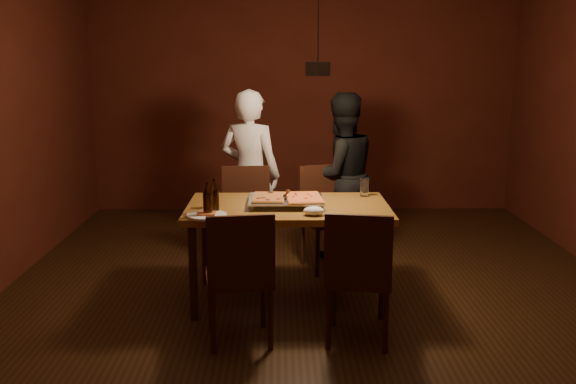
{
  "coord_description": "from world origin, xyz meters",
  "views": [
    {
      "loc": [
        -0.27,
        -4.67,
        1.84
      ],
      "look_at": [
        -0.21,
        -0.01,
        0.85
      ],
      "focal_mm": 40.0,
      "sensor_mm": 36.0,
      "label": 1
    }
  ],
  "objects_px": {
    "chair_near_left": "(240,266)",
    "beer_bottle_a": "(208,199)",
    "chair_near_right": "(359,266)",
    "diner_white": "(250,175)",
    "chair_far_left": "(246,208)",
    "beer_bottle_b": "(214,196)",
    "chair_far_right": "(326,207)",
    "pendant_lamp": "(318,67)",
    "dining_table": "(288,215)",
    "plate_slice": "(207,215)",
    "pizza_tray": "(286,202)",
    "diner_dark": "(340,176)"
  },
  "relations": [
    {
      "from": "chair_far_left",
      "to": "plate_slice",
      "type": "relative_size",
      "value": 1.74
    },
    {
      "from": "diner_white",
      "to": "diner_dark",
      "type": "bearing_deg",
      "value": -157.81
    },
    {
      "from": "dining_table",
      "to": "beer_bottle_b",
      "type": "height_order",
      "value": "beer_bottle_b"
    },
    {
      "from": "chair_near_right",
      "to": "diner_white",
      "type": "xyz_separation_m",
      "value": [
        -0.77,
        1.89,
        0.24
      ]
    },
    {
      "from": "chair_far_left",
      "to": "dining_table",
      "type": "bearing_deg",
      "value": 110.77
    },
    {
      "from": "chair_far_right",
      "to": "pendant_lamp",
      "type": "height_order",
      "value": "pendant_lamp"
    },
    {
      "from": "pizza_tray",
      "to": "plate_slice",
      "type": "xyz_separation_m",
      "value": [
        -0.55,
        -0.35,
        -0.01
      ]
    },
    {
      "from": "chair_far_right",
      "to": "dining_table",
      "type": "bearing_deg",
      "value": 49.3
    },
    {
      "from": "dining_table",
      "to": "chair_near_right",
      "type": "distance_m",
      "value": 0.91
    },
    {
      "from": "chair_near_left",
      "to": "pizza_tray",
      "type": "distance_m",
      "value": 0.89
    },
    {
      "from": "chair_near_right",
      "to": "diner_white",
      "type": "relative_size",
      "value": 0.31
    },
    {
      "from": "beer_bottle_a",
      "to": "pendant_lamp",
      "type": "height_order",
      "value": "pendant_lamp"
    },
    {
      "from": "chair_far_left",
      "to": "pizza_tray",
      "type": "xyz_separation_m",
      "value": [
        0.34,
        -0.77,
        0.24
      ]
    },
    {
      "from": "diner_white",
      "to": "pendant_lamp",
      "type": "distance_m",
      "value": 1.57
    },
    {
      "from": "dining_table",
      "to": "beer_bottle_a",
      "type": "distance_m",
      "value": 0.68
    },
    {
      "from": "beer_bottle_a",
      "to": "beer_bottle_b",
      "type": "distance_m",
      "value": 0.12
    },
    {
      "from": "chair_near_right",
      "to": "pizza_tray",
      "type": "height_order",
      "value": "chair_near_right"
    },
    {
      "from": "pendant_lamp",
      "to": "diner_white",
      "type": "bearing_deg",
      "value": 116.66
    },
    {
      "from": "diner_white",
      "to": "pendant_lamp",
      "type": "relative_size",
      "value": 1.41
    },
    {
      "from": "chair_far_right",
      "to": "chair_near_right",
      "type": "relative_size",
      "value": 1.09
    },
    {
      "from": "dining_table",
      "to": "chair_near_left",
      "type": "bearing_deg",
      "value": -111.61
    },
    {
      "from": "chair_far_right",
      "to": "beer_bottle_b",
      "type": "relative_size",
      "value": 2.17
    },
    {
      "from": "chair_far_right",
      "to": "chair_far_left",
      "type": "bearing_deg",
      "value": -14.3
    },
    {
      "from": "beer_bottle_b",
      "to": "diner_white",
      "type": "distance_m",
      "value": 1.34
    },
    {
      "from": "dining_table",
      "to": "beer_bottle_a",
      "type": "bearing_deg",
      "value": -149.41
    },
    {
      "from": "chair_near_left",
      "to": "diner_white",
      "type": "xyz_separation_m",
      "value": [
        -0.02,
        1.9,
        0.24
      ]
    },
    {
      "from": "beer_bottle_a",
      "to": "diner_dark",
      "type": "bearing_deg",
      "value": 54.3
    },
    {
      "from": "chair_near_left",
      "to": "beer_bottle_a",
      "type": "distance_m",
      "value": 0.62
    },
    {
      "from": "pizza_tray",
      "to": "beer_bottle_b",
      "type": "relative_size",
      "value": 2.24
    },
    {
      "from": "chair_far_right",
      "to": "chair_near_right",
      "type": "distance_m",
      "value": 1.63
    },
    {
      "from": "beer_bottle_a",
      "to": "dining_table",
      "type": "bearing_deg",
      "value": 30.59
    },
    {
      "from": "beer_bottle_a",
      "to": "chair_near_right",
      "type": "bearing_deg",
      "value": -24.46
    },
    {
      "from": "chair_near_left",
      "to": "chair_near_right",
      "type": "xyz_separation_m",
      "value": [
        0.75,
        0.01,
        0.0
      ]
    },
    {
      "from": "chair_near_right",
      "to": "plate_slice",
      "type": "relative_size",
      "value": 1.75
    },
    {
      "from": "chair_far_right",
      "to": "pendant_lamp",
      "type": "relative_size",
      "value": 0.48
    },
    {
      "from": "plate_slice",
      "to": "pendant_lamp",
      "type": "xyz_separation_m",
      "value": [
        0.78,
        0.35,
        1.0
      ]
    },
    {
      "from": "chair_near_right",
      "to": "pendant_lamp",
      "type": "height_order",
      "value": "pendant_lamp"
    },
    {
      "from": "pizza_tray",
      "to": "pendant_lamp",
      "type": "bearing_deg",
      "value": 5.46
    },
    {
      "from": "chair_near_left",
      "to": "chair_near_right",
      "type": "height_order",
      "value": "same"
    },
    {
      "from": "chair_near_right",
      "to": "beer_bottle_a",
      "type": "bearing_deg",
      "value": 166.03
    },
    {
      "from": "pizza_tray",
      "to": "dining_table",
      "type": "bearing_deg",
      "value": -34.83
    },
    {
      "from": "chair_far_left",
      "to": "diner_dark",
      "type": "bearing_deg",
      "value": -161.06
    },
    {
      "from": "diner_dark",
      "to": "dining_table",
      "type": "bearing_deg",
      "value": 44.13
    },
    {
      "from": "chair_far_left",
      "to": "beer_bottle_b",
      "type": "bearing_deg",
      "value": 77.0
    },
    {
      "from": "dining_table",
      "to": "diner_dark",
      "type": "distance_m",
      "value": 1.25
    },
    {
      "from": "beer_bottle_a",
      "to": "plate_slice",
      "type": "relative_size",
      "value": 0.86
    },
    {
      "from": "chair_near_left",
      "to": "plate_slice",
      "type": "xyz_separation_m",
      "value": [
        -0.26,
        0.45,
        0.22
      ]
    },
    {
      "from": "chair_far_left",
      "to": "chair_near_right",
      "type": "relative_size",
      "value": 0.99
    },
    {
      "from": "pendant_lamp",
      "to": "chair_far_left",
      "type": "bearing_deg",
      "value": 126.28
    },
    {
      "from": "chair_far_left",
      "to": "diner_white",
      "type": "xyz_separation_m",
      "value": [
        0.02,
        0.32,
        0.24
      ]
    }
  ]
}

